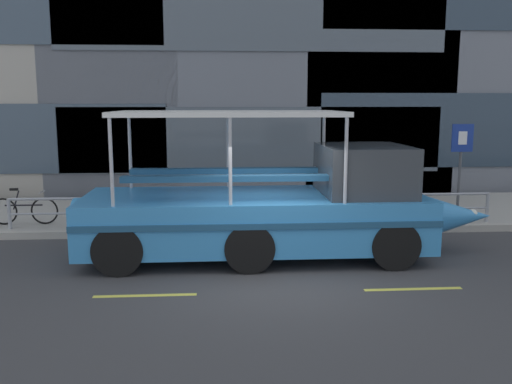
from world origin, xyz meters
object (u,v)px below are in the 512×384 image
object	(u,v)px
parking_sign	(461,154)
duck_tour_boat	(278,209)
leaned_bicycle	(24,210)
pedestrian_near_bow	(377,178)

from	to	relation	value
parking_sign	duck_tour_boat	world-z (taller)	duck_tour_boat
leaned_bicycle	parking_sign	bearing A→B (deg)	1.24
parking_sign	duck_tour_boat	bearing A→B (deg)	-151.01
parking_sign	duck_tour_boat	xyz separation A→B (m)	(-5.40, -2.99, -0.88)
leaned_bicycle	duck_tour_boat	world-z (taller)	duck_tour_boat
leaned_bicycle	duck_tour_boat	distance (m)	6.94
duck_tour_boat	parking_sign	bearing A→B (deg)	28.99
leaned_bicycle	duck_tour_boat	bearing A→B (deg)	-23.27
pedestrian_near_bow	leaned_bicycle	bearing A→B (deg)	-176.44
parking_sign	pedestrian_near_bow	world-z (taller)	parking_sign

